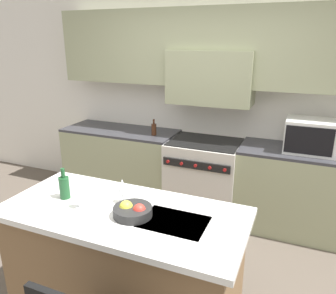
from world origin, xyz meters
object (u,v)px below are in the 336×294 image
at_px(wine_bottle, 64,187).
at_px(oil_bottle_on_counter, 154,129).
at_px(wine_glass_far, 122,186).
at_px(wine_glass_near, 78,191).
at_px(fruit_bowl, 132,211).
at_px(microwave, 314,136).
at_px(range_stove, 204,178).

relative_size(wine_bottle, oil_bottle_on_counter, 1.21).
distance_m(wine_glass_far, oil_bottle_on_counter, 1.71).
bearing_deg(wine_glass_near, fruit_bowl, 7.04).
bearing_deg(wine_glass_near, microwave, 50.72).
height_order(range_stove, oil_bottle_on_counter, oil_bottle_on_counter).
xyz_separation_m(wine_glass_far, oil_bottle_on_counter, (-0.51, 1.63, -0.03)).
bearing_deg(wine_bottle, wine_glass_near, -23.17).
bearing_deg(wine_bottle, range_stove, 71.94).
bearing_deg(wine_bottle, wine_glass_far, 13.03).
bearing_deg(wine_glass_far, oil_bottle_on_counter, 107.36).
height_order(range_stove, fruit_bowl, fruit_bowl).
relative_size(wine_bottle, wine_glass_near, 1.25).
distance_m(range_stove, wine_glass_near, 1.98).
distance_m(range_stove, wine_bottle, 1.94).
bearing_deg(range_stove, microwave, 0.93).
distance_m(wine_glass_far, fruit_bowl, 0.23).
relative_size(microwave, fruit_bowl, 2.14).
bearing_deg(oil_bottle_on_counter, range_stove, 3.66).
bearing_deg(fruit_bowl, wine_glass_near, -172.96).
bearing_deg(wine_glass_far, wine_glass_near, -142.97).
height_order(range_stove, wine_glass_near, wine_glass_near).
xyz_separation_m(microwave, oil_bottle_on_counter, (-1.80, -0.06, -0.10)).
relative_size(wine_glass_near, oil_bottle_on_counter, 0.97).
height_order(wine_bottle, wine_glass_near, wine_bottle).
height_order(microwave, wine_glass_far, microwave).
bearing_deg(oil_bottle_on_counter, wine_bottle, -87.84).
bearing_deg(fruit_bowl, wine_bottle, 176.71).
bearing_deg(range_stove, wine_glass_near, -101.62).
xyz_separation_m(wine_glass_near, oil_bottle_on_counter, (-0.26, 1.82, -0.03)).
xyz_separation_m(wine_glass_far, fruit_bowl, (0.15, -0.14, -0.09)).
distance_m(wine_glass_near, oil_bottle_on_counter, 1.84).
xyz_separation_m(wine_bottle, wine_glass_far, (0.44, 0.10, 0.04)).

